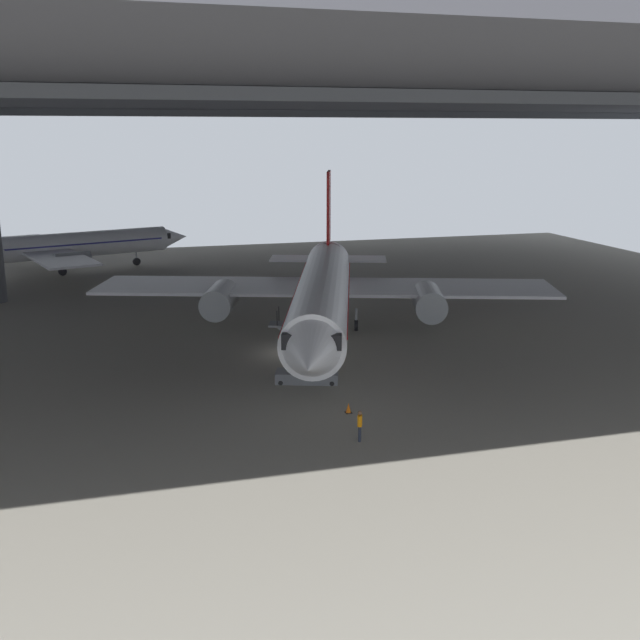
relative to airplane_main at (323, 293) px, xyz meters
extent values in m
plane|color=gray|center=(-2.84, -3.54, -3.57)|extent=(110.00, 110.00, 0.00)
cube|color=#38383D|center=(-2.84, 10.21, 14.86)|extent=(121.00, 99.00, 1.20)
cube|color=#4C4F54|center=(-2.84, -14.54, 13.86)|extent=(115.50, 0.50, 0.70)
cube|color=#4C4F54|center=(-2.84, 26.71, 13.86)|extent=(115.50, 0.50, 0.70)
cylinder|color=white|center=(-0.20, -0.61, 0.02)|extent=(13.05, 29.39, 3.98)
cone|color=white|center=(-5.40, -16.38, 0.02)|extent=(5.19, 5.75, 3.90)
cube|color=black|center=(-4.61, -13.99, 0.52)|extent=(4.08, 3.70, 0.87)
cone|color=white|center=(5.00, 15.16, 0.42)|extent=(5.20, 7.10, 3.38)
cube|color=red|center=(4.21, 12.78, 5.26)|extent=(1.59, 4.19, 6.50)
cube|color=white|center=(6.52, 10.88, 0.62)|extent=(5.82, 4.67, 0.16)
cube|color=white|center=(1.23, 12.62, 0.62)|extent=(5.82, 4.67, 0.16)
cube|color=white|center=(11.08, 0.73, -0.38)|extent=(18.05, 12.07, 0.24)
cylinder|color=#9EA3A8|center=(8.51, -0.70, -1.07)|extent=(3.96, 5.68, 2.46)
cube|color=white|center=(-8.48, 7.18, -0.38)|extent=(18.05, 12.07, 0.24)
cylinder|color=#9EA3A8|center=(-7.26, 4.50, -1.07)|extent=(3.96, 5.68, 2.46)
cube|color=red|center=(-0.20, -0.61, 0.32)|extent=(12.45, 27.35, 0.16)
cylinder|color=#9EA3A8|center=(-3.31, -10.04, -2.32)|extent=(0.20, 0.20, 1.15)
cylinder|color=black|center=(-3.31, -10.04, -3.12)|extent=(0.57, 0.95, 0.90)
cylinder|color=#9EA3A8|center=(3.16, 1.33, -2.32)|extent=(0.20, 0.20, 1.15)
cylinder|color=black|center=(3.16, 1.33, -3.12)|extent=(0.57, 0.95, 0.90)
cylinder|color=#9EA3A8|center=(-1.75, 2.95, -2.32)|extent=(0.20, 0.20, 1.15)
cylinder|color=black|center=(-1.75, 2.95, -3.12)|extent=(0.57, 0.95, 0.90)
cube|color=slate|center=(-3.93, -10.03, -3.22)|extent=(4.23, 2.66, 0.70)
cube|color=slate|center=(-3.93, -10.03, -1.32)|extent=(3.90, 2.39, 3.18)
cube|color=slate|center=(-5.63, -9.47, 0.22)|extent=(1.45, 1.58, 0.12)
cylinder|color=black|center=(-5.82, -10.04, 0.72)|extent=(0.06, 0.06, 1.00)
cylinder|color=black|center=(-5.45, -8.90, 0.72)|extent=(0.06, 0.06, 1.00)
cylinder|color=black|center=(-5.68, -10.19, -3.42)|extent=(0.32, 0.21, 0.30)
cylinder|color=black|center=(-5.24, -8.86, -3.42)|extent=(0.32, 0.21, 0.30)
cylinder|color=black|center=(-2.61, -11.20, -3.42)|extent=(0.32, 0.21, 0.30)
cylinder|color=black|center=(-2.17, -9.87, -3.42)|extent=(0.32, 0.21, 0.30)
cylinder|color=#232838|center=(-3.71, -19.94, -3.15)|extent=(0.14, 0.14, 0.83)
cylinder|color=#232838|center=(-3.79, -20.10, -3.15)|extent=(0.14, 0.14, 0.83)
cube|color=orange|center=(-3.75, -20.02, -2.44)|extent=(0.35, 0.42, 0.59)
cylinder|color=orange|center=(-3.66, -19.81, -2.41)|extent=(0.09, 0.09, 0.56)
cylinder|color=orange|center=(-3.84, -20.23, -2.41)|extent=(0.09, 0.09, 0.56)
sphere|color=brown|center=(-3.75, -20.02, -2.02)|extent=(0.23, 0.23, 0.23)
cylinder|color=#232838|center=(-1.96, -6.52, -3.17)|extent=(0.14, 0.14, 0.80)
cylinder|color=#232838|center=(-2.07, -6.66, -3.17)|extent=(0.14, 0.14, 0.80)
cube|color=yellow|center=(-2.02, -6.59, -2.49)|extent=(0.39, 0.42, 0.56)
cylinder|color=yellow|center=(-1.87, -6.41, -2.46)|extent=(0.09, 0.09, 0.54)
cylinder|color=yellow|center=(-2.16, -6.77, -2.46)|extent=(0.09, 0.09, 0.54)
sphere|color=#8C6647|center=(-2.02, -6.59, -2.09)|extent=(0.22, 0.22, 0.22)
cylinder|color=white|center=(-19.25, 35.77, -0.53)|extent=(21.24, 8.96, 2.86)
cone|color=white|center=(-7.82, 39.26, -0.53)|extent=(4.10, 3.68, 2.80)
cube|color=black|center=(-9.55, 38.73, -0.18)|extent=(2.63, 2.91, 0.63)
cube|color=white|center=(-24.72, 41.86, -0.82)|extent=(8.47, 12.97, 0.24)
cylinder|color=#9EA3A8|center=(-22.81, 40.94, -1.32)|extent=(4.08, 2.78, 1.77)
cube|color=white|center=(-20.40, 27.67, -0.82)|extent=(8.47, 12.97, 0.24)
cylinder|color=#9EA3A8|center=(-19.33, 29.50, -1.32)|extent=(4.08, 2.78, 1.77)
cube|color=navy|center=(-19.25, 35.77, -0.32)|extent=(19.77, 8.56, 0.16)
cylinder|color=#9EA3A8|center=(-12.41, 37.86, -2.32)|extent=(0.20, 0.20, 1.15)
cylinder|color=black|center=(-12.41, 37.86, -3.12)|extent=(0.95, 0.55, 0.90)
cylinder|color=#9EA3A8|center=(-21.84, 37.11, -2.32)|extent=(0.20, 0.20, 1.15)
cylinder|color=black|center=(-21.84, 37.11, -3.12)|extent=(0.95, 0.55, 0.90)
cylinder|color=#9EA3A8|center=(-20.65, 33.22, -2.32)|extent=(0.20, 0.20, 1.15)
cylinder|color=black|center=(-20.65, 33.22, -3.12)|extent=(0.95, 0.55, 0.90)
cube|color=black|center=(-3.06, -16.01, -3.55)|extent=(0.36, 0.36, 0.04)
cone|color=orange|center=(-3.06, -16.01, -3.25)|extent=(0.30, 0.30, 0.56)
camera|label=1|loc=(-15.61, -54.52, 11.90)|focal=42.54mm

